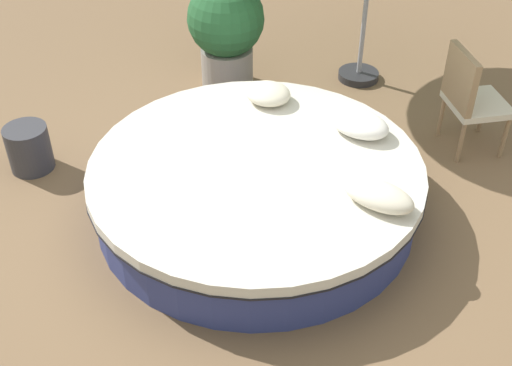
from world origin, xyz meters
The scene contains 8 objects.
ground_plane centered at (0.00, 0.00, 0.00)m, with size 16.00×16.00×0.00m, color brown.
round_bed centered at (0.00, 0.00, 0.25)m, with size 2.67×2.67×0.48m.
throw_pillow_0 centered at (1.00, 0.10, 0.56)m, with size 0.55×0.29×0.17m, color beige.
throw_pillow_1 centered at (0.45, 0.85, 0.56)m, with size 0.51×0.35×0.17m, color white.
throw_pillow_2 centered at (-0.46, 0.84, 0.56)m, with size 0.42×0.37×0.16m, color beige.
patio_chair centered at (1.01, 1.86, 0.56)m, with size 0.72×0.72×0.98m.
planter centered at (-1.47, 1.55, 0.64)m, with size 0.79×0.79×1.15m.
side_table centered at (-1.99, -0.67, 0.21)m, with size 0.38×0.38×0.42m, color #333338.
Camera 1 is at (2.41, -3.40, 3.54)m, focal length 46.22 mm.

